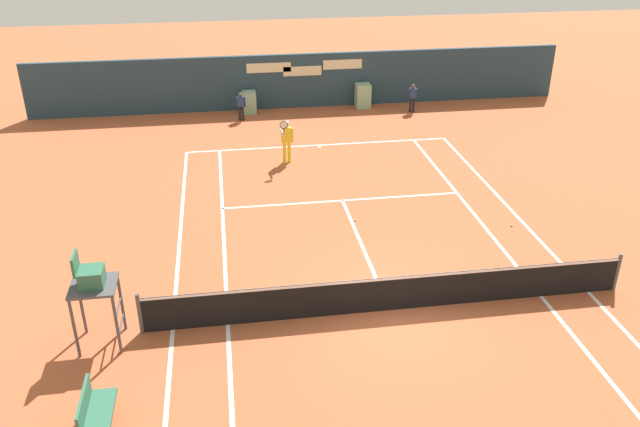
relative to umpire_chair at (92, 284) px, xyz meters
name	(u,v)px	position (x,y,z in m)	size (l,w,h in m)	color
ground_plane	(384,297)	(6.87, 0.82, -1.59)	(80.00, 80.00, 0.01)	#B25633
tennis_net	(391,293)	(6.87, 0.24, -1.08)	(12.10, 0.10, 1.07)	#4C4C51
sponsor_back_wall	(302,82)	(6.90, 17.21, -0.37)	(25.00, 1.02, 2.52)	#233D4C
umpire_chair	(92,284)	(0.00, 0.00, 0.00)	(1.00, 1.00, 2.37)	#47474C
player_bench	(94,410)	(0.29, -2.79, -1.08)	(0.54, 1.27, 0.88)	#38383D
player_on_baseline	(286,138)	(5.40, 10.31, -0.61)	(0.57, 0.73, 1.84)	yellow
ball_kid_centre_post	(413,96)	(11.82, 15.61, -0.82)	(0.44, 0.20, 1.33)	black
ball_kid_left_post	(241,104)	(3.92, 15.61, -0.85)	(0.43, 0.19, 1.29)	black
tennis_ball_near_service_line	(355,220)	(6.98, 5.11, -1.56)	(0.07, 0.07, 0.07)	#CCE033
tennis_ball_by_sideline	(512,226)	(11.71, 4.00, -1.56)	(0.07, 0.07, 0.07)	#CCE033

